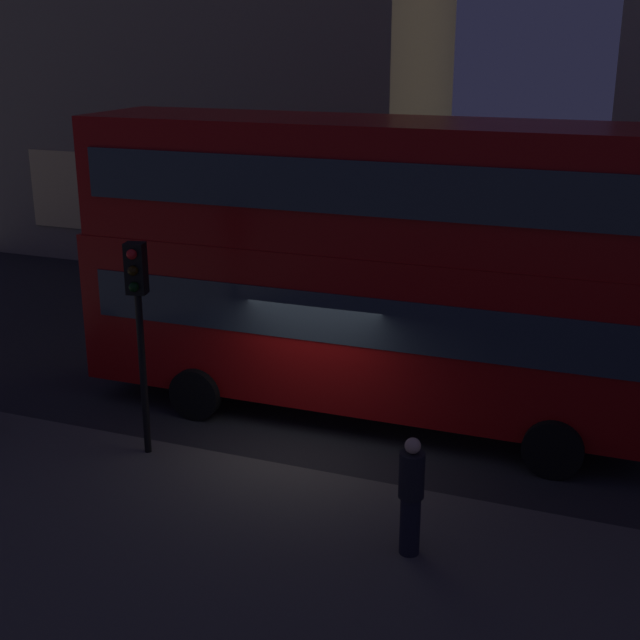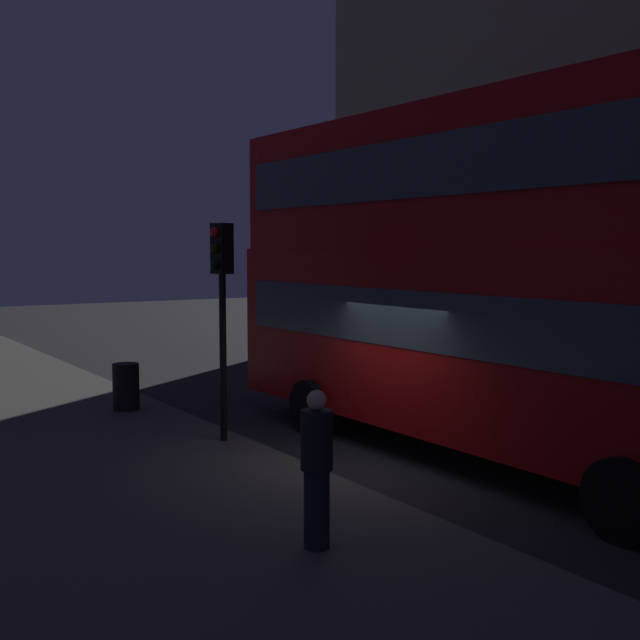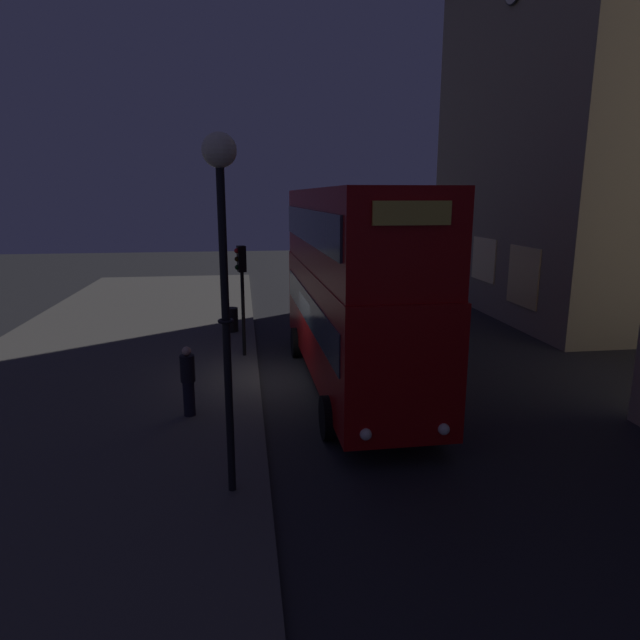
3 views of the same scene
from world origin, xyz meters
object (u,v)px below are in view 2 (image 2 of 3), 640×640
object	(u,v)px
pedestrian	(317,467)
litter_bin	(126,387)
traffic_light_near_kerb	(221,285)
double_decker_bus	(478,266)

from	to	relation	value
pedestrian	litter_bin	world-z (taller)	pedestrian
traffic_light_near_kerb	pedestrian	world-z (taller)	traffic_light_near_kerb
traffic_light_near_kerb	pedestrian	size ratio (longest dim) A/B	2.11
litter_bin	pedestrian	bearing A→B (deg)	-5.89
traffic_light_near_kerb	double_decker_bus	bearing A→B (deg)	34.07
double_decker_bus	traffic_light_near_kerb	size ratio (longest dim) A/B	2.95
double_decker_bus	litter_bin	xyz separation A→B (m)	(-6.41, -3.54, -2.53)
pedestrian	litter_bin	bearing A→B (deg)	-165.34
litter_bin	traffic_light_near_kerb	bearing A→B (deg)	7.66
pedestrian	double_decker_bus	bearing A→B (deg)	136.32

